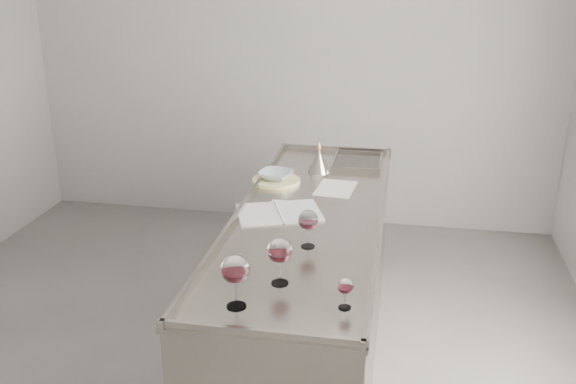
% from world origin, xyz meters
% --- Properties ---
extents(room_shell, '(4.54, 5.04, 2.84)m').
position_xyz_m(room_shell, '(0.00, 0.00, 1.40)').
color(room_shell, '#575552').
rests_on(room_shell, ground).
extents(counter, '(0.77, 2.42, 0.97)m').
position_xyz_m(counter, '(0.50, 0.30, 0.47)').
color(counter, gray).
rests_on(counter, ground).
extents(wine_glass_left, '(0.11, 0.11, 0.22)m').
position_xyz_m(wine_glass_left, '(0.36, -0.70, 1.09)').
color(wine_glass_left, white).
rests_on(wine_glass_left, counter).
extents(wine_glass_middle, '(0.10, 0.10, 0.20)m').
position_xyz_m(wine_glass_middle, '(0.49, -0.49, 1.08)').
color(wine_glass_middle, white).
rests_on(wine_glass_middle, counter).
extents(wine_glass_right, '(0.09, 0.09, 0.18)m').
position_xyz_m(wine_glass_right, '(0.55, -0.11, 1.07)').
color(wine_glass_right, white).
rests_on(wine_glass_right, counter).
extents(wine_glass_small, '(0.06, 0.06, 0.13)m').
position_xyz_m(wine_glass_small, '(0.78, -0.64, 1.03)').
color(wine_glass_small, white).
rests_on(wine_glass_small, counter).
extents(notebook, '(0.51, 0.43, 0.02)m').
position_xyz_m(notebook, '(0.34, 0.27, 0.95)').
color(notebook, silver).
rests_on(notebook, counter).
extents(loose_paper_top, '(0.24, 0.32, 0.00)m').
position_xyz_m(loose_paper_top, '(0.59, 0.71, 0.94)').
color(loose_paper_top, silver).
rests_on(loose_paper_top, counter).
extents(loose_paper_under, '(0.22, 0.30, 0.00)m').
position_xyz_m(loose_paper_under, '(0.36, 0.31, 0.94)').
color(loose_paper_under, silver).
rests_on(loose_paper_under, counter).
extents(trivet, '(0.30, 0.30, 0.02)m').
position_xyz_m(trivet, '(0.23, 0.76, 0.95)').
color(trivet, beige).
rests_on(trivet, counter).
extents(ceramic_bowl, '(0.24, 0.24, 0.05)m').
position_xyz_m(ceramic_bowl, '(0.23, 0.76, 0.98)').
color(ceramic_bowl, '#98AAB0').
rests_on(ceramic_bowl, trivet).
extents(wine_funnel, '(0.14, 0.14, 0.20)m').
position_xyz_m(wine_funnel, '(0.45, 1.00, 1.00)').
color(wine_funnel, gray).
rests_on(wine_funnel, counter).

